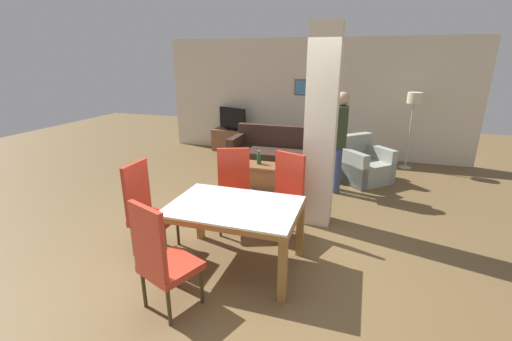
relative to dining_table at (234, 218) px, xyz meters
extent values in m
plane|color=brown|center=(0.00, 0.00, -0.59)|extent=(18.00, 18.00, 0.00)
cube|color=beige|center=(0.00, 5.02, 0.76)|extent=(7.20, 0.06, 2.70)
cube|color=brown|center=(-0.18, 4.98, 1.01)|extent=(0.44, 0.02, 0.36)
cube|color=#4C8CCC|center=(-0.18, 4.97, 1.01)|extent=(0.40, 0.01, 0.32)
cube|color=beige|center=(0.71, 1.41, 0.76)|extent=(0.40, 0.35, 2.70)
cube|color=#A37238|center=(0.00, -0.46, 0.12)|extent=(1.42, 0.06, 0.06)
cube|color=#A37238|center=(0.00, 0.46, 0.12)|extent=(1.42, 0.06, 0.06)
cube|color=#A37238|center=(-0.68, 0.00, 0.12)|extent=(0.06, 0.86, 0.06)
cube|color=#A37238|center=(0.68, 0.00, 0.12)|extent=(0.06, 0.86, 0.06)
cube|color=silver|center=(0.00, 0.00, 0.15)|extent=(1.40, 0.96, 0.01)
cube|color=#A37238|center=(-0.66, -0.44, -0.25)|extent=(0.08, 0.08, 0.68)
cube|color=#A37238|center=(0.66, -0.44, -0.25)|extent=(0.08, 0.08, 0.68)
cube|color=#A37238|center=(-0.66, 0.44, -0.25)|extent=(0.08, 0.08, 0.68)
cube|color=#A37238|center=(0.66, 0.44, -0.25)|extent=(0.08, 0.08, 0.68)
cube|color=red|center=(-0.32, 0.80, -0.17)|extent=(0.60, 0.60, 0.07)
cube|color=red|center=(-0.39, 0.99, 0.19)|extent=(0.42, 0.21, 0.65)
cylinder|color=#43381B|center=(-0.07, 0.70, -0.40)|extent=(0.04, 0.04, 0.39)
cylinder|color=#43381B|center=(-0.43, 0.56, -0.40)|extent=(0.04, 0.04, 0.39)
cylinder|color=#43381B|center=(-0.21, 1.05, -0.40)|extent=(0.04, 0.04, 0.39)
cylinder|color=#43381B|center=(-0.57, 0.91, -0.40)|extent=(0.04, 0.04, 0.39)
cube|color=red|center=(-0.32, -0.81, -0.17)|extent=(0.60, 0.60, 0.07)
cube|color=red|center=(-0.39, -1.00, 0.19)|extent=(0.42, 0.21, 0.65)
cylinder|color=#43381B|center=(-0.43, -0.56, -0.40)|extent=(0.04, 0.04, 0.39)
cylinder|color=#43381B|center=(-0.07, -0.70, -0.40)|extent=(0.04, 0.04, 0.39)
cylinder|color=#43381B|center=(-0.57, -0.92, -0.40)|extent=(0.04, 0.04, 0.39)
cylinder|color=#43381B|center=(-0.21, -1.05, -0.40)|extent=(0.04, 0.04, 0.39)
cube|color=red|center=(-1.03, 0.00, -0.17)|extent=(0.46, 0.46, 0.07)
cube|color=red|center=(-1.24, 0.00, 0.19)|extent=(0.05, 0.44, 0.65)
cylinder|color=#43381B|center=(-0.84, 0.19, -0.40)|extent=(0.04, 0.04, 0.39)
cylinder|color=#43381B|center=(-0.84, -0.19, -0.40)|extent=(0.04, 0.04, 0.39)
cylinder|color=#43381B|center=(-1.22, 0.19, -0.40)|extent=(0.04, 0.04, 0.39)
cylinder|color=#43381B|center=(-1.22, -0.19, -0.40)|extent=(0.04, 0.04, 0.39)
cube|color=red|center=(0.32, 0.80, -0.17)|extent=(0.60, 0.60, 0.07)
cube|color=red|center=(0.39, 0.99, 0.19)|extent=(0.42, 0.21, 0.65)
cylinder|color=#43381B|center=(0.42, 0.55, -0.40)|extent=(0.04, 0.04, 0.39)
cylinder|color=#43381B|center=(0.07, 0.69, -0.40)|extent=(0.04, 0.04, 0.39)
cylinder|color=#43381B|center=(0.57, 0.91, -0.40)|extent=(0.04, 0.04, 0.39)
cylinder|color=#43381B|center=(0.21, 1.05, -0.40)|extent=(0.04, 0.04, 0.39)
cube|color=#3D2921|center=(-0.43, 3.60, -0.38)|extent=(1.98, 0.90, 0.42)
cube|color=#3D2921|center=(-0.43, 3.97, 0.05)|extent=(1.98, 0.18, 0.45)
cube|color=#3D2921|center=(0.48, 3.60, -0.26)|extent=(0.16, 0.90, 0.67)
cube|color=#3D2921|center=(-1.34, 3.60, -0.26)|extent=(0.16, 0.90, 0.67)
cube|color=#9FA698|center=(1.31, 3.38, -0.39)|extent=(1.19, 1.19, 0.40)
cube|color=#9FA698|center=(1.08, 3.62, 0.03)|extent=(0.72, 0.71, 0.45)
cube|color=#9FA698|center=(1.56, 3.62, -0.27)|extent=(0.70, 0.71, 0.65)
cube|color=#9FA698|center=(1.07, 3.14, -0.27)|extent=(0.70, 0.71, 0.65)
cube|color=brown|center=(-0.50, 2.58, -0.22)|extent=(0.79, 0.47, 0.04)
cube|color=brown|center=(-0.50, 2.58, -0.41)|extent=(0.71, 0.39, 0.35)
cylinder|color=#194C23|center=(-0.53, 2.61, -0.11)|extent=(0.08, 0.08, 0.18)
cylinder|color=#194C23|center=(-0.53, 2.61, 0.01)|extent=(0.03, 0.03, 0.06)
cylinder|color=#B7B7BC|center=(-0.53, 2.61, 0.05)|extent=(0.04, 0.04, 0.01)
cube|color=brown|center=(-1.90, 4.74, -0.32)|extent=(1.02, 0.40, 0.54)
cube|color=black|center=(-1.90, 4.74, -0.03)|extent=(0.38, 0.30, 0.03)
cube|color=black|center=(-1.90, 4.74, 0.24)|extent=(0.78, 0.33, 0.52)
cylinder|color=#B7B7BC|center=(2.18, 4.51, -0.58)|extent=(0.26, 0.26, 0.02)
cylinder|color=#B7B7BC|center=(2.18, 4.51, 0.11)|extent=(0.04, 0.04, 1.36)
cylinder|color=beige|center=(2.18, 4.51, 0.90)|extent=(0.28, 0.28, 0.22)
cylinder|color=navy|center=(0.89, 2.60, -0.17)|extent=(0.13, 0.13, 0.84)
cylinder|color=navy|center=(0.87, 2.77, -0.17)|extent=(0.13, 0.13, 0.84)
cube|color=#2A3722|center=(0.88, 2.69, 0.59)|extent=(0.25, 0.40, 0.67)
sphere|color=tan|center=(0.88, 2.69, 1.03)|extent=(0.23, 0.23, 0.23)
camera|label=1|loc=(1.27, -3.17, 1.68)|focal=24.00mm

